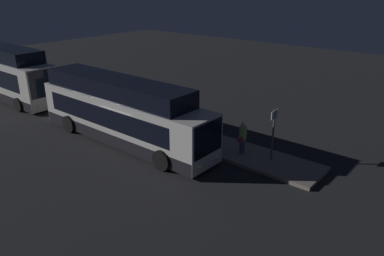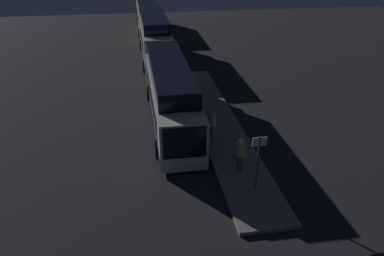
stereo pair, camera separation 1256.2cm
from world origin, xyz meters
name	(u,v)px [view 1 (the left image)]	position (x,y,z in m)	size (l,w,h in m)	color
ground	(134,145)	(0.00, 0.00, 0.00)	(80.00, 80.00, 0.00)	#232326
platform	(168,130)	(0.00, 2.91, 0.10)	(20.00, 2.63, 0.19)	slate
bus_lead	(122,114)	(-0.96, 0.07, 1.68)	(12.54, 2.71, 3.78)	silver
bus_second	(7,75)	(-14.99, 0.07, 1.88)	(11.40, 2.76, 4.18)	silver
passenger_boarding	(184,126)	(2.03, 2.15, 1.10)	(0.55, 0.55, 1.70)	gray
passenger_waiting	(243,137)	(5.62, 2.78, 1.16)	(0.48, 0.64, 1.80)	#4C476B
suitcase	(174,134)	(1.47, 1.85, 0.53)	(0.45, 0.23, 0.91)	maroon
sign_post	(273,129)	(7.20, 3.14, 1.89)	(0.10, 0.67, 2.74)	#4C4C51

